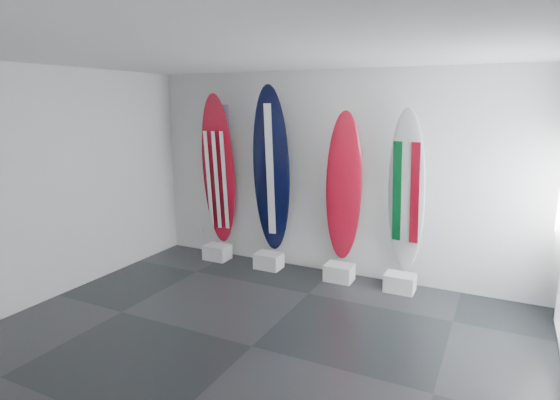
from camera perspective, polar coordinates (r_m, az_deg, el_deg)
The scene contains 14 objects.
floor at distance 5.16m, azimuth -3.47°, elevation -17.57°, with size 6.00×6.00×0.00m, color black.
ceiling at distance 4.51m, azimuth -3.97°, elevation 17.78°, with size 6.00×6.00×0.00m, color white.
wall_back at distance 6.85m, azimuth 6.79°, elevation 3.14°, with size 6.00×6.00×0.00m, color silver.
wall_front at distance 2.84m, azimuth -30.29°, elevation -11.24°, with size 6.00×6.00×0.00m, color silver.
wall_left at distance 6.61m, azimuth -26.87°, elevation 1.61°, with size 5.00×5.00×0.00m, color silver.
display_block_usa at distance 7.74m, azimuth -7.75°, elevation -6.39°, with size 0.40×0.30×0.24m, color white.
surfboard_usa at distance 7.51m, azimuth -7.61°, elevation 3.58°, with size 0.55×0.08×2.45m, color maroon.
display_block_navy at distance 7.27m, azimuth -1.40°, elevation -7.50°, with size 0.40×0.30×0.24m, color white.
surfboard_navy at distance 7.02m, azimuth -1.08°, elevation 3.59°, with size 0.58×0.08×2.57m, color black.
display_block_swiss at distance 6.84m, azimuth 7.31°, elevation -8.87°, with size 0.40×0.30×0.24m, color white.
surfboard_swiss at distance 6.60m, azimuth 7.88°, elevation 1.36°, with size 0.50×0.08×2.23m, color maroon.
display_block_italy at distance 6.63m, azimuth 14.56°, elevation -9.85°, with size 0.40×0.30×0.24m, color white.
surfboard_italy at distance 6.38m, azimuth 15.33°, elevation 0.87°, with size 0.51×0.08×2.25m, color silver.
wall_outlet at distance 8.21m, azimuth -9.82°, elevation -3.70°, with size 0.09×0.02×0.13m, color silver.
Camera 1 is at (2.25, -3.88, 2.54)m, focal length 29.65 mm.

